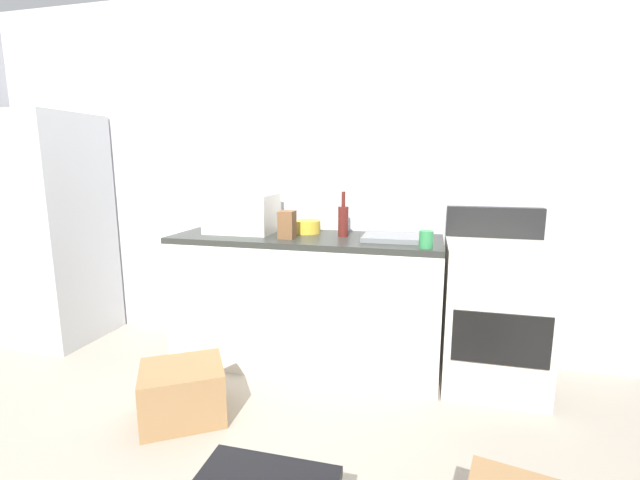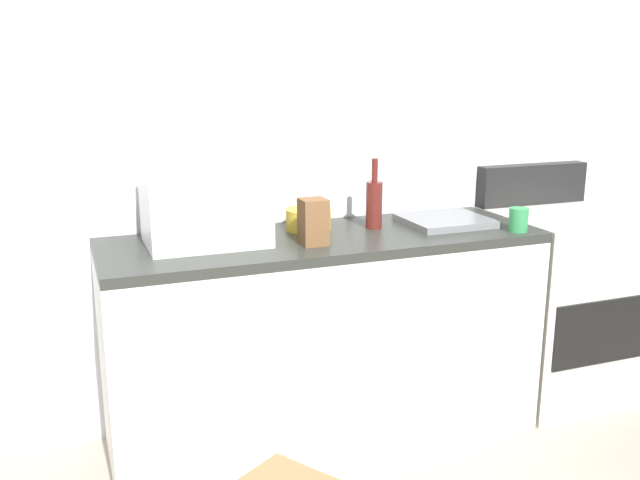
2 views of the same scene
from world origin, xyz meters
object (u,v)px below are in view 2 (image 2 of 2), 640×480
(microwave, at_px, (205,210))
(coffee_mug, at_px, (518,220))
(stove_oven, at_px, (557,301))
(knife_block, at_px, (313,222))
(mixing_bowl, at_px, (308,219))
(wine_bottle, at_px, (374,203))

(microwave, height_order, coffee_mug, microwave)
(stove_oven, distance_m, knife_block, 1.41)
(stove_oven, distance_m, mixing_bowl, 1.34)
(stove_oven, height_order, microwave, microwave)
(knife_block, bearing_deg, mixing_bowl, 74.65)
(microwave, xyz_separation_m, mixing_bowl, (0.45, 0.07, -0.09))
(coffee_mug, bearing_deg, stove_oven, 27.44)
(microwave, distance_m, wine_bottle, 0.73)
(microwave, height_order, mixing_bowl, microwave)
(coffee_mug, distance_m, mixing_bowl, 0.88)
(knife_block, bearing_deg, coffee_mug, -6.60)
(microwave, bearing_deg, wine_bottle, 0.35)
(knife_block, distance_m, mixing_bowl, 0.25)
(mixing_bowl, bearing_deg, coffee_mug, -22.65)
(wine_bottle, height_order, coffee_mug, wine_bottle)
(knife_block, bearing_deg, wine_bottle, 26.43)
(wine_bottle, bearing_deg, microwave, -179.65)
(knife_block, height_order, mixing_bowl, knife_block)
(microwave, bearing_deg, mixing_bowl, 9.36)
(mixing_bowl, bearing_deg, wine_bottle, -14.43)
(stove_oven, height_order, wine_bottle, wine_bottle)
(microwave, relative_size, coffee_mug, 4.60)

